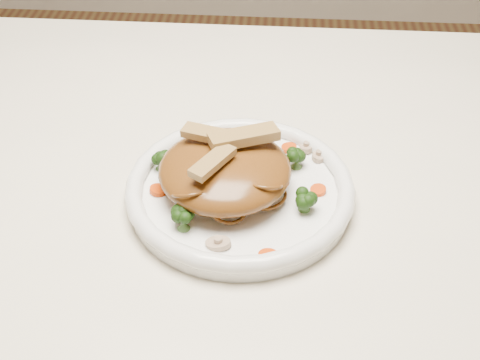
{
  "coord_description": "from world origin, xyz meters",
  "views": [
    {
      "loc": [
        0.08,
        -0.6,
        1.24
      ],
      "look_at": [
        0.04,
        -0.04,
        0.78
      ],
      "focal_mm": 48.21,
      "sensor_mm": 36.0,
      "label": 1
    }
  ],
  "objects": [
    {
      "name": "table",
      "position": [
        0.0,
        0.0,
        0.65
      ],
      "size": [
        1.2,
        0.8,
        0.75
      ],
      "color": "beige",
      "rests_on": "ground"
    },
    {
      "name": "plate",
      "position": [
        0.04,
        -0.04,
        0.76
      ],
      "size": [
        0.26,
        0.26,
        0.02
      ],
      "primitive_type": "cylinder",
      "rotation": [
        0.0,
        0.0,
        -0.02
      ],
      "color": "white",
      "rests_on": "table"
    },
    {
      "name": "noodle_mound",
      "position": [
        0.02,
        -0.04,
        0.79
      ],
      "size": [
        0.2,
        0.2,
        0.05
      ],
      "primitive_type": "ellipsoid",
      "rotation": [
        0.0,
        0.0,
        0.41
      ],
      "color": "brown",
      "rests_on": "plate"
    },
    {
      "name": "chicken_a",
      "position": [
        0.04,
        -0.02,
        0.83
      ],
      "size": [
        0.08,
        0.05,
        0.01
      ],
      "primitive_type": "cube",
      "rotation": [
        0.0,
        0.0,
        0.41
      ],
      "color": "tan",
      "rests_on": "noodle_mound"
    },
    {
      "name": "chicken_b",
      "position": [
        -0.0,
        -0.02,
        0.83
      ],
      "size": [
        0.06,
        0.04,
        0.01
      ],
      "primitive_type": "cube",
      "rotation": [
        0.0,
        0.0,
        2.81
      ],
      "color": "tan",
      "rests_on": "noodle_mound"
    },
    {
      "name": "chicken_c",
      "position": [
        0.01,
        -0.07,
        0.83
      ],
      "size": [
        0.05,
        0.06,
        0.01
      ],
      "primitive_type": "cube",
      "rotation": [
        0.0,
        0.0,
        4.15
      ],
      "color": "tan",
      "rests_on": "noodle_mound"
    },
    {
      "name": "broccoli_0",
      "position": [
        0.1,
        0.0,
        0.78
      ],
      "size": [
        0.03,
        0.03,
        0.03
      ],
      "primitive_type": null,
      "rotation": [
        0.0,
        0.0,
        0.39
      ],
      "color": "#16330A",
      "rests_on": "plate"
    },
    {
      "name": "broccoli_1",
      "position": [
        -0.06,
        -0.01,
        0.78
      ],
      "size": [
        0.03,
        0.03,
        0.03
      ],
      "primitive_type": null,
      "rotation": [
        0.0,
        0.0,
        0.07
      ],
      "color": "#16330A",
      "rests_on": "plate"
    },
    {
      "name": "broccoli_2",
      "position": [
        -0.02,
        -0.11,
        0.78
      ],
      "size": [
        0.04,
        0.04,
        0.03
      ],
      "primitive_type": null,
      "rotation": [
        0.0,
        0.0,
        -0.41
      ],
      "color": "#16330A",
      "rests_on": "plate"
    },
    {
      "name": "broccoli_3",
      "position": [
        0.11,
        -0.07,
        0.78
      ],
      "size": [
        0.03,
        0.03,
        0.03
      ],
      "primitive_type": null,
      "rotation": [
        0.0,
        0.0,
        0.03
      ],
      "color": "#16330A",
      "rests_on": "plate"
    },
    {
      "name": "carrot_0",
      "position": [
        0.09,
        0.04,
        0.77
      ],
      "size": [
        0.02,
        0.02,
        0.0
      ],
      "primitive_type": "cylinder",
      "rotation": [
        0.0,
        0.0,
        -0.01
      ],
      "color": "red",
      "rests_on": "plate"
    },
    {
      "name": "carrot_1",
      "position": [
        -0.06,
        -0.05,
        0.77
      ],
      "size": [
        0.02,
        0.02,
        0.0
      ],
      "primitive_type": "cylinder",
      "rotation": [
        0.0,
        0.0,
        -0.03
      ],
      "color": "red",
      "rests_on": "plate"
    },
    {
      "name": "carrot_2",
      "position": [
        0.13,
        -0.04,
        0.77
      ],
      "size": [
        0.02,
        0.02,
        0.0
      ],
      "primitive_type": "cylinder",
      "rotation": [
        0.0,
        0.0,
        0.02
      ],
      "color": "red",
      "rests_on": "plate"
    },
    {
      "name": "carrot_3",
      "position": [
        0.0,
        0.06,
        0.77
      ],
      "size": [
        0.03,
        0.03,
        0.0
      ],
      "primitive_type": "cylinder",
      "rotation": [
        0.0,
        0.0,
        0.42
      ],
      "color": "red",
      "rests_on": "plate"
    },
    {
      "name": "carrot_4",
      "position": [
        0.07,
        -0.15,
        0.77
      ],
      "size": [
        0.03,
        0.03,
        0.0
      ],
      "primitive_type": "cylinder",
      "rotation": [
        0.0,
        0.0,
        0.42
      ],
      "color": "red",
      "rests_on": "plate"
    },
    {
      "name": "mushroom_0",
      "position": [
        0.02,
        -0.13,
        0.77
      ],
      "size": [
        0.03,
        0.03,
        0.01
      ],
      "primitive_type": "cylinder",
      "rotation": [
        0.0,
        0.0,
        -0.1
      ],
      "color": "beige",
      "rests_on": "plate"
    },
    {
      "name": "mushroom_1",
      "position": [
        0.13,
        0.02,
        0.77
      ],
      "size": [
        0.02,
        0.02,
        0.01
      ],
      "primitive_type": "cylinder",
      "rotation": [
        0.0,
        0.0,
        1.48
      ],
      "color": "beige",
      "rests_on": "plate"
    },
    {
      "name": "mushroom_2",
      "position": [
        -0.05,
        -0.01,
        0.77
      ],
      "size": [
        0.04,
        0.04,
        0.01
      ],
      "primitive_type": "cylinder",
      "rotation": [
        0.0,
        0.0,
        -0.53
      ],
      "color": "beige",
      "rests_on": "plate"
    },
    {
      "name": "mushroom_3",
      "position": [
        0.11,
        0.04,
        0.77
      ],
      "size": [
        0.03,
        0.03,
        0.01
      ],
      "primitive_type": "cylinder",
      "rotation": [
        0.0,
        0.0,
        1.72
      ],
      "color": "beige",
      "rests_on": "plate"
    }
  ]
}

